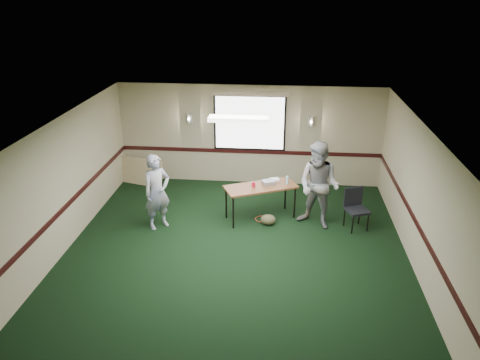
# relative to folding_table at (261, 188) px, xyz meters

# --- Properties ---
(ground) EXTENTS (8.00, 8.00, 0.00)m
(ground) POSITION_rel_folding_table_xyz_m (-0.42, -1.88, -0.76)
(ground) COLOR black
(ground) RESTS_ON ground
(room_shell) EXTENTS (8.00, 8.02, 8.00)m
(room_shell) POSITION_rel_folding_table_xyz_m (-0.42, 0.24, 0.82)
(room_shell) COLOR tan
(room_shell) RESTS_ON ground
(folding_table) EXTENTS (1.76, 1.28, 0.82)m
(folding_table) POSITION_rel_folding_table_xyz_m (0.00, 0.00, 0.00)
(folding_table) COLOR #532E17
(folding_table) RESTS_ON ground
(projector) EXTENTS (0.33, 0.31, 0.09)m
(projector) POSITION_rel_folding_table_xyz_m (0.17, 0.13, 0.10)
(projector) COLOR gray
(projector) RESTS_ON folding_table
(game_console) EXTENTS (0.25, 0.22, 0.05)m
(game_console) POSITION_rel_folding_table_xyz_m (0.31, 0.34, 0.09)
(game_console) COLOR silver
(game_console) RESTS_ON folding_table
(red_cup) EXTENTS (0.08, 0.08, 0.12)m
(red_cup) POSITION_rel_folding_table_xyz_m (-0.16, -0.06, 0.12)
(red_cup) COLOR #B20B20
(red_cup) RESTS_ON folding_table
(water_bottle) EXTENTS (0.06, 0.06, 0.19)m
(water_bottle) POSITION_rel_folding_table_xyz_m (0.60, 0.19, 0.16)
(water_bottle) COLOR #91D5ED
(water_bottle) RESTS_ON folding_table
(duffel_bag) EXTENTS (0.38, 0.31, 0.24)m
(duffel_bag) POSITION_rel_folding_table_xyz_m (0.20, -0.31, -0.64)
(duffel_bag) COLOR #4B402A
(duffel_bag) RESTS_ON ground
(cable_coil) EXTENTS (0.35, 0.35, 0.02)m
(cable_coil) POSITION_rel_folding_table_xyz_m (0.05, -0.07, -0.75)
(cable_coil) COLOR red
(cable_coil) RESTS_ON ground
(folded_table) EXTENTS (1.42, 0.58, 0.72)m
(folded_table) POSITION_rel_folding_table_xyz_m (-3.42, 1.72, -0.40)
(folded_table) COLOR tan
(folded_table) RESTS_ON ground
(conference_chair) EXTENTS (0.59, 0.60, 0.93)m
(conference_chair) POSITION_rel_folding_table_xyz_m (2.13, -0.22, -0.22)
(conference_chair) COLOR black
(conference_chair) RESTS_ON ground
(person_left) EXTENTS (0.74, 0.73, 1.72)m
(person_left) POSITION_rel_folding_table_xyz_m (-2.26, -0.63, 0.10)
(person_left) COLOR #40538D
(person_left) RESTS_ON ground
(person_right) EXTENTS (1.20, 1.12, 1.98)m
(person_right) POSITION_rel_folding_table_xyz_m (1.29, -0.25, 0.23)
(person_right) COLOR slate
(person_right) RESTS_ON ground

